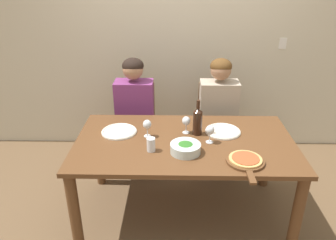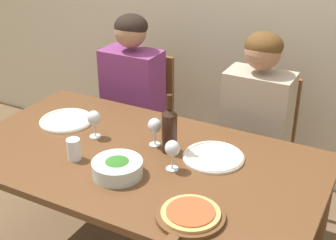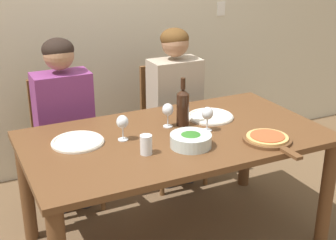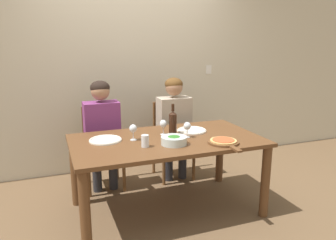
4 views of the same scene
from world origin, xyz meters
name	(u,v)px [view 4 (image 4 of 4)]	position (x,y,z in m)	size (l,w,h in m)	color
ground_plane	(167,209)	(0.00, 0.00, 0.00)	(40.00, 40.00, 0.00)	brown
back_wall	(130,64)	(0.00, 1.32, 1.35)	(10.00, 0.06, 2.70)	beige
dining_table	(167,150)	(0.00, 0.00, 0.63)	(1.78, 0.98, 0.74)	brown
chair_left	(102,144)	(-0.49, 0.82, 0.50)	(0.42, 0.42, 0.91)	brown
chair_right	(171,136)	(0.36, 0.82, 0.50)	(0.42, 0.42, 0.91)	brown
person_woman	(102,125)	(-0.49, 0.71, 0.74)	(0.47, 0.51, 1.23)	#28282D
person_man	(174,119)	(0.36, 0.71, 0.74)	(0.47, 0.51, 1.23)	#28282D
wine_bottle	(173,122)	(0.11, 0.12, 0.86)	(0.08, 0.08, 0.31)	black
broccoli_bowl	(174,140)	(0.00, -0.19, 0.78)	(0.23, 0.23, 0.08)	silver
dinner_plate_left	(105,140)	(-0.55, 0.13, 0.75)	(0.30, 0.30, 0.02)	silver
dinner_plate_right	(192,130)	(0.33, 0.15, 0.75)	(0.30, 0.30, 0.02)	silver
pizza_on_board	(224,142)	(0.43, -0.32, 0.75)	(0.28, 0.42, 0.04)	brown
wine_glass_left	(133,129)	(-0.31, 0.06, 0.84)	(0.07, 0.07, 0.15)	silver
wine_glass_right	(187,127)	(0.20, -0.03, 0.84)	(0.07, 0.07, 0.15)	silver
wine_glass_centre	(163,124)	(0.01, 0.13, 0.84)	(0.07, 0.07, 0.15)	silver
water_tumbler	(145,141)	(-0.26, -0.17, 0.79)	(0.07, 0.07, 0.11)	silver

